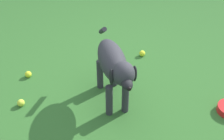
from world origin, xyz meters
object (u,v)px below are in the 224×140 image
dog (114,65)px  tennis_ball_0 (21,103)px  tennis_ball_2 (28,74)px  tennis_ball_1 (142,53)px

dog → tennis_ball_0: (-0.02, -0.83, -0.39)m
tennis_ball_0 → tennis_ball_2: same height
dog → tennis_ball_0: 0.92m
dog → tennis_ball_1: dog is taller
dog → tennis_ball_1: size_ratio=14.13×
tennis_ball_1 → tennis_ball_2: size_ratio=1.00×
dog → tennis_ball_2: size_ratio=14.13×
tennis_ball_1 → tennis_ball_2: bearing=-76.6°
dog → tennis_ball_2: dog is taller
dog → tennis_ball_0: dog is taller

